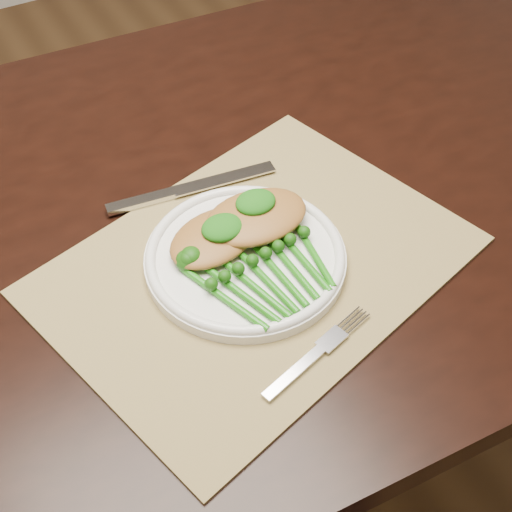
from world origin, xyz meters
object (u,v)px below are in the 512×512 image
chicken_fillet_left (214,238)px  broccolini_bundle (269,272)px  dining_table (182,371)px  placemat (256,265)px  dinner_plate (245,257)px

chicken_fillet_left → broccolini_bundle: size_ratio=0.65×
broccolini_bundle → dining_table: bearing=101.7°
chicken_fillet_left → dining_table: bearing=90.1°
placemat → dinner_plate: 0.02m
dinner_plate → broccolini_bundle: (0.01, -0.04, 0.01)m
dining_table → broccolini_bundle: broccolini_bundle is taller
placemat → dinner_plate: dinner_plate is taller
placemat → broccolini_bundle: (-0.00, -0.03, 0.02)m
dinner_plate → broccolini_bundle: size_ratio=1.30×
placemat → broccolini_bundle: 0.04m
chicken_fillet_left → broccolini_bundle: 0.08m
placemat → dining_table: bearing=99.2°
placemat → dinner_plate: bearing=128.8°
dining_table → chicken_fillet_left: chicken_fillet_left is taller
dinner_plate → chicken_fillet_left: size_ratio=2.01×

